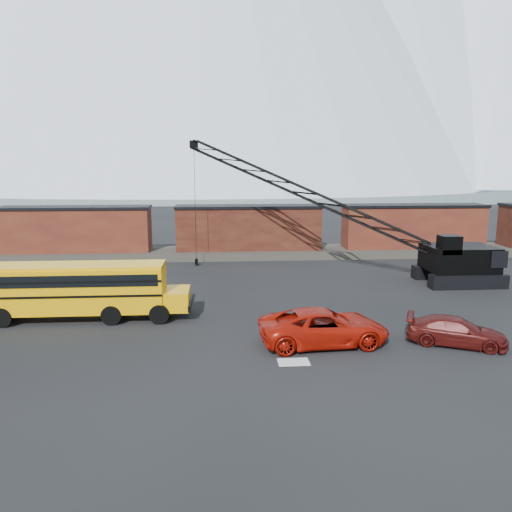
{
  "coord_description": "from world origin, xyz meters",
  "views": [
    {
      "loc": [
        -2.69,
        -24.81,
        8.71
      ],
      "look_at": [
        -0.46,
        5.92,
        3.0
      ],
      "focal_mm": 35.0,
      "sensor_mm": 36.0,
      "label": 1
    }
  ],
  "objects_px": {
    "red_pickup": "(324,327)",
    "crawler_crane": "(309,195)",
    "school_bus": "(81,289)",
    "maroon_suv": "(456,331)"
  },
  "relations": [
    {
      "from": "crawler_crane",
      "to": "red_pickup",
      "type": "bearing_deg",
      "value": -97.26
    },
    {
      "from": "school_bus",
      "to": "maroon_suv",
      "type": "relative_size",
      "value": 2.49
    },
    {
      "from": "school_bus",
      "to": "crawler_crane",
      "type": "relative_size",
      "value": 0.51
    },
    {
      "from": "school_bus",
      "to": "crawler_crane",
      "type": "bearing_deg",
      "value": 36.14
    },
    {
      "from": "school_bus",
      "to": "red_pickup",
      "type": "bearing_deg",
      "value": -20.91
    },
    {
      "from": "red_pickup",
      "to": "maroon_suv",
      "type": "xyz_separation_m",
      "value": [
        6.42,
        -0.56,
        -0.2
      ]
    },
    {
      "from": "red_pickup",
      "to": "crawler_crane",
      "type": "relative_size",
      "value": 0.28
    },
    {
      "from": "red_pickup",
      "to": "maroon_suv",
      "type": "distance_m",
      "value": 6.45
    },
    {
      "from": "red_pickup",
      "to": "crawler_crane",
      "type": "distance_m",
      "value": 16.79
    },
    {
      "from": "crawler_crane",
      "to": "maroon_suv",
      "type": "bearing_deg",
      "value": -74.88
    }
  ]
}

